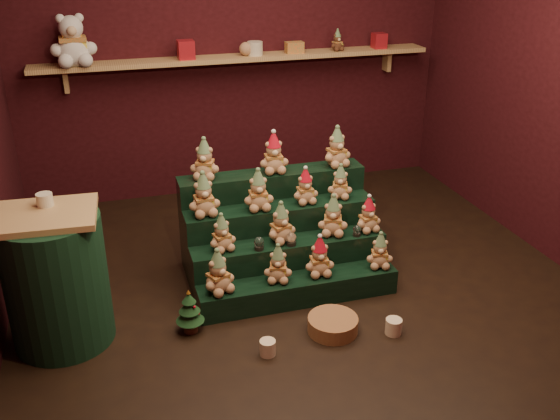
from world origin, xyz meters
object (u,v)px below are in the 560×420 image
object	(u,v)px
riser_tier_front	(298,290)
snow_globe_c	(357,231)
mug_left	(268,348)
wicker_basket	(333,325)
white_bear	(72,33)
brown_bear	(337,40)
mini_christmas_tree	(190,311)
snow_globe_a	(259,243)
snow_globe_b	(291,239)
mug_right	(394,327)
side_table	(56,279)

from	to	relation	value
riser_tier_front	snow_globe_c	world-z (taller)	snow_globe_c
mug_left	wicker_basket	distance (m)	0.48
mug_left	white_bear	bearing A→B (deg)	110.77
brown_bear	mini_christmas_tree	bearing A→B (deg)	-140.97
white_bear	mug_left	bearing A→B (deg)	-72.23
snow_globe_a	mini_christmas_tree	xyz separation A→B (m)	(-0.54, -0.30, -0.26)
wicker_basket	brown_bear	size ratio (longest dim) A/B	1.70
snow_globe_b	mini_christmas_tree	xyz separation A→B (m)	(-0.77, -0.30, -0.26)
brown_bear	snow_globe_a	bearing A→B (deg)	-135.25
riser_tier_front	snow_globe_c	xyz separation A→B (m)	(0.49, 0.16, 0.31)
snow_globe_b	snow_globe_c	xyz separation A→B (m)	(0.49, -0.00, -0.01)
snow_globe_a	snow_globe_c	size ratio (longest dim) A/B	1.15
snow_globe_a	snow_globe_b	world-z (taller)	snow_globe_b
snow_globe_c	mug_right	distance (m)	0.78
snow_globe_c	mug_left	distance (m)	1.14
snow_globe_a	wicker_basket	xyz separation A→B (m)	(0.34, -0.56, -0.36)
riser_tier_front	snow_globe_b	xyz separation A→B (m)	(-0.00, 0.16, 0.32)
snow_globe_b	white_bear	xyz separation A→B (m)	(-1.31, 1.83, 1.17)
mug_left	side_table	bearing A→B (deg)	155.91
snow_globe_c	wicker_basket	bearing A→B (deg)	-124.62
snow_globe_a	mug_right	bearing A→B (deg)	-44.91
side_table	brown_bear	distance (m)	3.38
snow_globe_a	mug_left	xyz separation A→B (m)	(-0.13, -0.67, -0.36)
mug_right	wicker_basket	bearing A→B (deg)	159.77
riser_tier_front	snow_globe_b	bearing A→B (deg)	91.78
mini_christmas_tree	white_bear	bearing A→B (deg)	104.20
white_bear	side_table	bearing A→B (deg)	-99.67
mug_right	wicker_basket	distance (m)	0.39
snow_globe_c	side_table	distance (m)	2.04
snow_globe_a	snow_globe_b	bearing A→B (deg)	0.00
snow_globe_c	mini_christmas_tree	bearing A→B (deg)	-166.72
mini_christmas_tree	snow_globe_b	bearing A→B (deg)	21.17
mug_left	riser_tier_front	bearing A→B (deg)	54.53
side_table	mug_right	bearing A→B (deg)	-11.82
riser_tier_front	brown_bear	xyz separation A→B (m)	(1.02, 1.99, 1.33)
riser_tier_front	mini_christmas_tree	bearing A→B (deg)	-169.87
wicker_basket	white_bear	world-z (taller)	white_bear
snow_globe_c	wicker_basket	distance (m)	0.77
mini_christmas_tree	riser_tier_front	bearing A→B (deg)	10.13
snow_globe_c	wicker_basket	world-z (taller)	snow_globe_c
side_table	snow_globe_c	bearing A→B (deg)	7.61
snow_globe_a	brown_bear	size ratio (longest dim) A/B	0.49
side_table	mug_right	xyz separation A→B (m)	(2.01, -0.55, -0.38)
snow_globe_b	wicker_basket	distance (m)	0.68
snow_globe_a	mini_christmas_tree	world-z (taller)	snow_globe_a
white_bear	snow_globe_b	bearing A→B (deg)	-57.44
snow_globe_a	brown_bear	world-z (taller)	brown_bear
riser_tier_front	mug_right	world-z (taller)	riser_tier_front
snow_globe_c	brown_bear	distance (m)	2.16
mug_right	white_bear	bearing A→B (deg)	125.12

